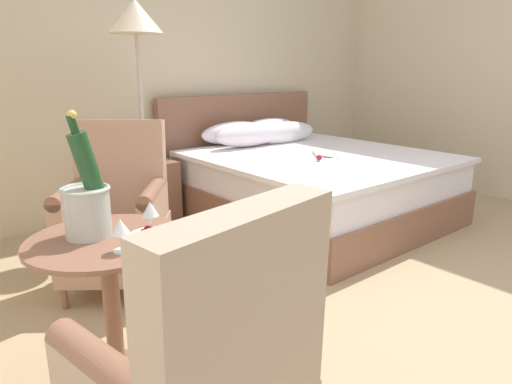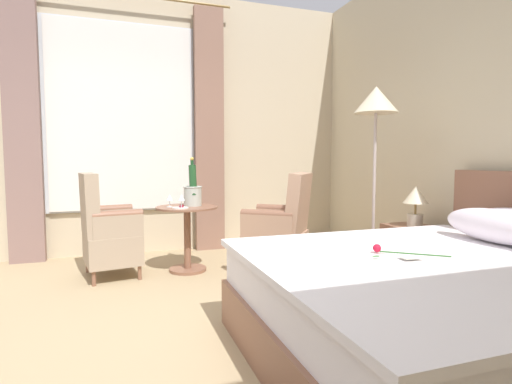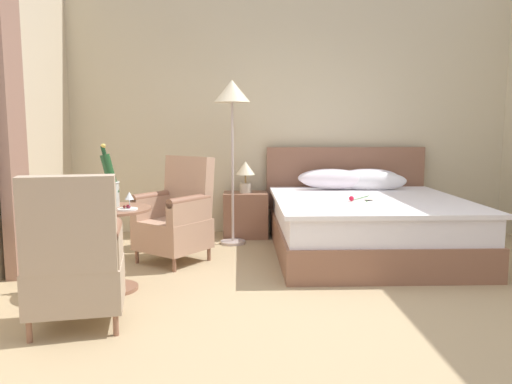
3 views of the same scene
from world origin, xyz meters
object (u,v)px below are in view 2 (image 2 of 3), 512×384
at_px(champagne_bucket, 193,192).
at_px(side_table_round, 187,232).
at_px(floor_lamp_brass, 376,113).
at_px(bedside_lamp, 416,200).
at_px(armchair_by_window, 281,231).
at_px(armchair_facing_bed, 106,232).
at_px(snack_plate, 181,208).
at_px(wine_glass_near_edge, 182,199).
at_px(bed, 454,301).
at_px(wine_glass_near_bucket, 170,198).
at_px(nightstand, 414,255).

bearing_deg(champagne_bucket, side_table_round, -61.26).
bearing_deg(floor_lamp_brass, bedside_lamp, 67.03).
height_order(armchair_by_window, armchair_facing_bed, armchair_by_window).
relative_size(champagne_bucket, snack_plate, 3.21).
distance_m(floor_lamp_brass, wine_glass_near_edge, 1.99).
bearing_deg(wine_glass_near_edge, floor_lamp_brass, 64.88).
distance_m(bed, armchair_by_window, 1.94).
xyz_separation_m(champagne_bucket, armchair_by_window, (0.43, 0.81, -0.38)).
xyz_separation_m(wine_glass_near_bucket, armchair_facing_bed, (-0.04, -0.61, -0.31)).
relative_size(snack_plate, armchair_facing_bed, 0.15).
height_order(floor_lamp_brass, wine_glass_near_bucket, floor_lamp_brass).
bearing_deg(nightstand, wine_glass_near_edge, -114.75).
relative_size(bed, wine_glass_near_edge, 15.49).
bearing_deg(side_table_round, wine_glass_near_edge, -25.46).
height_order(floor_lamp_brass, snack_plate, floor_lamp_brass).
height_order(floor_lamp_brass, side_table_round, floor_lamp_brass).
height_order(side_table_round, wine_glass_near_edge, wine_glass_near_edge).
xyz_separation_m(bedside_lamp, snack_plate, (-0.94, -2.01, -0.10)).
bearing_deg(bedside_lamp, wine_glass_near_bucket, -117.48).
height_order(bedside_lamp, armchair_by_window, armchair_by_window).
bearing_deg(armchair_by_window, bedside_lamp, 56.82).
bearing_deg(wine_glass_near_edge, bed, 29.73).
xyz_separation_m(snack_plate, armchair_facing_bed, (-0.19, -0.69, -0.23)).
bearing_deg(armchair_facing_bed, wine_glass_near_bucket, 86.15).
xyz_separation_m(bed, wine_glass_near_bucket, (-2.32, -1.32, 0.42)).
distance_m(wine_glass_near_edge, armchair_by_window, 1.04).
distance_m(bed, side_table_round, 2.58).
relative_size(snack_plate, armchair_by_window, 0.15).
bearing_deg(wine_glass_near_edge, snack_plate, -146.95).
bearing_deg(champagne_bucket, wine_glass_near_edge, -35.92).
bearing_deg(floor_lamp_brass, bed, -17.11).
relative_size(wine_glass_near_bucket, armchair_facing_bed, 0.13).
distance_m(side_table_round, wine_glass_near_edge, 0.40).
distance_m(champagne_bucket, armchair_by_window, 0.99).
bearing_deg(floor_lamp_brass, wine_glass_near_bucket, -118.33).
xyz_separation_m(bed, champagne_bucket, (-2.35, -1.08, 0.48)).
distance_m(nightstand, bedside_lamp, 0.51).
height_order(wine_glass_near_bucket, snack_plate, wine_glass_near_bucket).
xyz_separation_m(wine_glass_near_bucket, wine_glass_near_edge, (0.17, 0.10, 0.01)).
bearing_deg(snack_plate, side_table_round, 149.64).
bearing_deg(wine_glass_near_bucket, bed, 29.72).
bearing_deg(side_table_round, snack_plate, -30.36).
bearing_deg(wine_glass_near_bucket, nightstand, 62.52).
xyz_separation_m(bed, armchair_by_window, (-1.91, -0.28, 0.10)).
xyz_separation_m(nightstand, wine_glass_near_bucket, (-1.09, -2.09, 0.49)).
distance_m(bed, wine_glass_near_bucket, 2.70).
relative_size(bed, wine_glass_near_bucket, 16.97).
bearing_deg(floor_lamp_brass, champagne_bucket, -122.84).
xyz_separation_m(nightstand, champagne_bucket, (-1.12, -1.85, 0.55)).
distance_m(side_table_round, snack_plate, 0.32).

